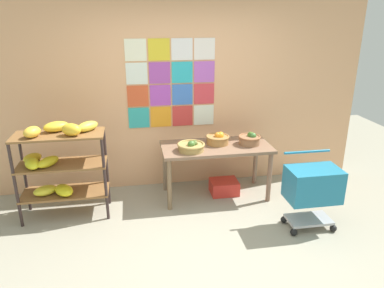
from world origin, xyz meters
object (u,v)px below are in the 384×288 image
(fruit_basket_left, at_px, (191,146))
(produce_crate_under_table, at_px, (224,187))
(display_table, at_px, (216,152))
(banana_shelf_unit, at_px, (58,160))
(fruit_basket_centre, at_px, (250,139))
(shopping_cart, at_px, (313,187))
(fruit_basket_right, at_px, (218,139))

(fruit_basket_left, distance_m, produce_crate_under_table, 0.86)
(display_table, distance_m, fruit_basket_left, 0.41)
(banana_shelf_unit, height_order, fruit_basket_left, banana_shelf_unit)
(banana_shelf_unit, distance_m, fruit_basket_centre, 2.41)
(fruit_basket_left, relative_size, shopping_cart, 0.40)
(fruit_basket_centre, bearing_deg, shopping_cart, -64.51)
(fruit_basket_right, bearing_deg, banana_shelf_unit, -172.60)
(produce_crate_under_table, relative_size, shopping_cart, 0.43)
(fruit_basket_left, bearing_deg, produce_crate_under_table, 19.13)
(fruit_basket_right, bearing_deg, display_table, -119.48)
(banana_shelf_unit, relative_size, fruit_basket_centre, 4.06)
(produce_crate_under_table, bearing_deg, display_table, -164.69)
(fruit_basket_left, height_order, fruit_basket_right, fruit_basket_right)
(display_table, bearing_deg, fruit_basket_left, -159.47)
(fruit_basket_centre, relative_size, fruit_basket_left, 0.84)
(banana_shelf_unit, distance_m, display_table, 1.97)
(shopping_cart, bearing_deg, produce_crate_under_table, 114.44)
(fruit_basket_right, relative_size, shopping_cart, 0.35)
(fruit_basket_left, distance_m, fruit_basket_right, 0.44)
(fruit_basket_centre, height_order, fruit_basket_right, same)
(fruit_basket_right, bearing_deg, shopping_cart, -50.07)
(fruit_basket_centre, distance_m, shopping_cart, 1.07)
(fruit_basket_centre, relative_size, shopping_cart, 0.34)
(display_table, height_order, produce_crate_under_table, display_table)
(banana_shelf_unit, distance_m, produce_crate_under_table, 2.20)
(fruit_basket_centre, bearing_deg, produce_crate_under_table, 169.37)
(fruit_basket_left, bearing_deg, display_table, 20.53)
(banana_shelf_unit, height_order, shopping_cart, banana_shelf_unit)
(fruit_basket_centre, bearing_deg, fruit_basket_right, 167.98)
(banana_shelf_unit, xyz_separation_m, fruit_basket_left, (1.61, 0.06, 0.05))
(banana_shelf_unit, height_order, display_table, banana_shelf_unit)
(banana_shelf_unit, height_order, fruit_basket_centre, banana_shelf_unit)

